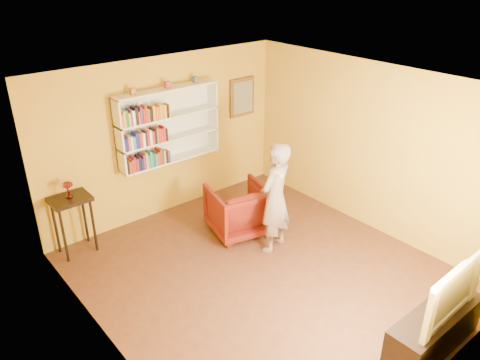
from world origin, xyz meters
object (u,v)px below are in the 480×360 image
at_px(ruby_lustre, 67,186).
at_px(person, 275,198).
at_px(television, 443,289).
at_px(armchair, 238,210).
at_px(tv_cabinet, 434,330).
at_px(console_table, 71,207).
at_px(bookshelf, 167,125).

xyz_separation_m(ruby_lustre, person, (2.36, -1.85, -0.24)).
distance_m(person, television, 2.65).
bearing_deg(armchair, tv_cabinet, 106.02).
distance_m(ruby_lustre, television, 5.09).
relative_size(armchair, tv_cabinet, 0.64).
bearing_deg(television, person, 88.16).
xyz_separation_m(tv_cabinet, television, (0.00, 0.00, 0.58)).
relative_size(console_table, tv_cabinet, 0.66).
height_order(bookshelf, console_table, bookshelf).
distance_m(ruby_lustre, person, 3.01).
bearing_deg(person, console_table, -54.71).
relative_size(person, tv_cabinet, 1.24).
distance_m(console_table, tv_cabinet, 5.11).
height_order(person, tv_cabinet, person).
bearing_deg(television, armchair, 90.24).
height_order(person, television, person).
bearing_deg(console_table, television, -62.30).
height_order(console_table, television, television).
xyz_separation_m(armchair, television, (0.12, -3.36, 0.42)).
relative_size(ruby_lustre, armchair, 0.28).
xyz_separation_m(ruby_lustre, armchair, (2.24, -1.14, -0.70)).
xyz_separation_m(armchair, tv_cabinet, (0.12, -3.36, -0.16)).
bearing_deg(television, bookshelf, 95.02).
relative_size(ruby_lustre, television, 0.22).
distance_m(armchair, tv_cabinet, 3.37).
height_order(tv_cabinet, television, television).
height_order(console_table, ruby_lustre, ruby_lustre).
distance_m(bookshelf, console_table, 1.99).
relative_size(bookshelf, person, 1.04).
height_order(ruby_lustre, armchair, ruby_lustre).
bearing_deg(armchair, bookshelf, -57.42).
bearing_deg(console_table, armchair, -26.97).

